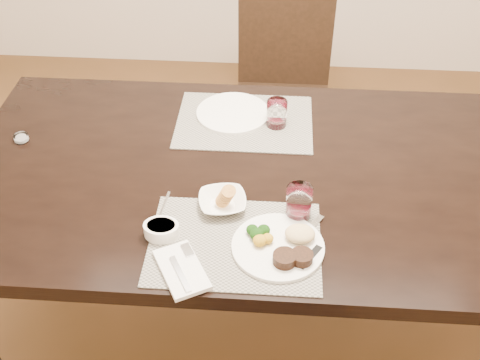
# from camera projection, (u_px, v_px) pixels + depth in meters

# --- Properties ---
(ground_plane) EXTENTS (4.50, 4.50, 0.00)m
(ground_plane) POSITION_uv_depth(u_px,v_px,m) (273.00, 321.00, 2.33)
(ground_plane) COLOR #462F16
(ground_plane) RESTS_ON ground
(dining_table) EXTENTS (2.00, 1.00, 0.75)m
(dining_table) POSITION_uv_depth(u_px,v_px,m) (281.00, 192.00, 1.90)
(dining_table) COLOR black
(dining_table) RESTS_ON ground
(chair_far) EXTENTS (0.42, 0.42, 0.90)m
(chair_far) POSITION_uv_depth(u_px,v_px,m) (283.00, 83.00, 2.72)
(chair_far) COLOR black
(chair_far) RESTS_ON ground
(placemat_near) EXTENTS (0.46, 0.34, 0.00)m
(placemat_near) POSITION_uv_depth(u_px,v_px,m) (235.00, 243.00, 1.62)
(placemat_near) COLOR gray
(placemat_near) RESTS_ON dining_table
(placemat_far) EXTENTS (0.46, 0.34, 0.00)m
(placemat_far) POSITION_uv_depth(u_px,v_px,m) (244.00, 122.00, 2.05)
(placemat_far) COLOR gray
(placemat_far) RESTS_ON dining_table
(dinner_plate) EXTENTS (0.25, 0.25, 0.04)m
(dinner_plate) POSITION_uv_depth(u_px,v_px,m) (282.00, 245.00, 1.59)
(dinner_plate) COLOR white
(dinner_plate) RESTS_ON placemat_near
(napkin_fork) EXTENTS (0.17, 0.20, 0.02)m
(napkin_fork) POSITION_uv_depth(u_px,v_px,m) (182.00, 270.00, 1.53)
(napkin_fork) COLOR white
(napkin_fork) RESTS_ON placemat_near
(steak_knife) EXTENTS (0.09, 0.22, 0.01)m
(steak_knife) POSITION_uv_depth(u_px,v_px,m) (310.00, 251.00, 1.58)
(steak_knife) COLOR silver
(steak_knife) RESTS_ON placemat_near
(cracker_bowl) EXTENTS (0.16, 0.16, 0.06)m
(cracker_bowl) POSITION_uv_depth(u_px,v_px,m) (222.00, 202.00, 1.71)
(cracker_bowl) COLOR white
(cracker_bowl) RESTS_ON placemat_near
(sauce_ramekin) EXTENTS (0.10, 0.15, 0.08)m
(sauce_ramekin) POSITION_uv_depth(u_px,v_px,m) (161.00, 229.00, 1.62)
(sauce_ramekin) COLOR white
(sauce_ramekin) RESTS_ON placemat_near
(wine_glass_near) EXTENTS (0.07, 0.07, 0.10)m
(wine_glass_near) POSITION_uv_depth(u_px,v_px,m) (299.00, 204.00, 1.67)
(wine_glass_near) COLOR white
(wine_glass_near) RESTS_ON placemat_near
(far_plate) EXTENTS (0.25, 0.25, 0.01)m
(far_plate) POSITION_uv_depth(u_px,v_px,m) (233.00, 113.00, 2.08)
(far_plate) COLOR white
(far_plate) RESTS_ON placemat_far
(wine_glass_far) EXTENTS (0.07, 0.07, 0.09)m
(wine_glass_far) POSITION_uv_depth(u_px,v_px,m) (277.00, 115.00, 2.01)
(wine_glass_far) COLOR white
(wine_glass_far) RESTS_ON placemat_far
(salt_cellar) EXTENTS (0.05, 0.05, 0.02)m
(salt_cellar) POSITION_uv_depth(u_px,v_px,m) (21.00, 138.00, 1.97)
(salt_cellar) COLOR white
(salt_cellar) RESTS_ON dining_table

